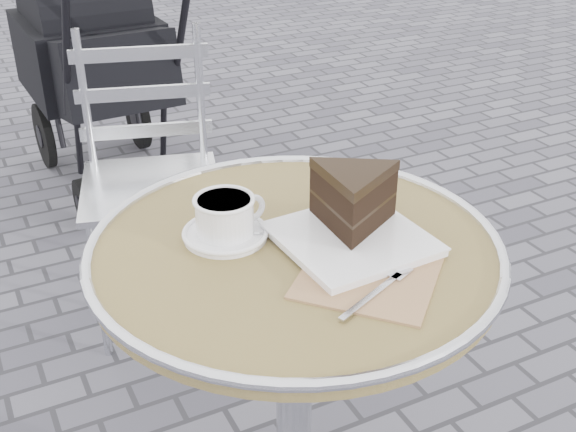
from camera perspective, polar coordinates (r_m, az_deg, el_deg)
name	(u,v)px	position (r m, az deg, el deg)	size (l,w,h in m)	color
cafe_table	(295,321)	(1.33, 0.52, -8.31)	(0.72, 0.72, 0.74)	silver
cappuccino_set	(226,220)	(1.25, -4.93, -0.30)	(0.16, 0.15, 0.07)	white
cake_plate_set	(354,208)	(1.24, 5.20, 0.66)	(0.30, 0.37, 0.13)	#A37859
bistro_chair	(148,146)	(2.14, -11.02, 5.46)	(0.48, 0.48, 0.87)	silver
baby_stroller	(98,69)	(3.08, -14.77, 11.13)	(0.52, 1.04, 1.06)	black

